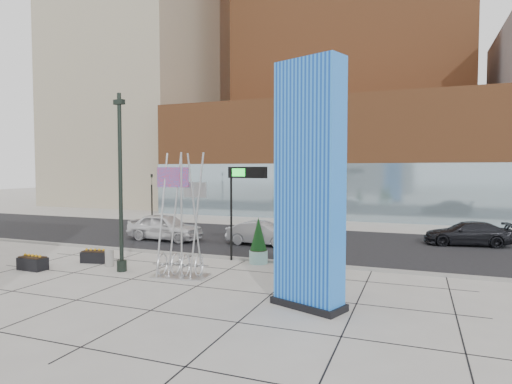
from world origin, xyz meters
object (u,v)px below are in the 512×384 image
(public_art_sculpture, at_px, (181,244))
(car_white_west, at_px, (165,227))
(overhead_street_sign, at_px, (246,180))
(concrete_bollard, at_px, (109,258))
(car_silver_mid, at_px, (262,234))
(lamp_post, at_px, (121,199))
(blue_pylon, at_px, (309,189))

(public_art_sculpture, height_order, car_white_west, public_art_sculpture)
(overhead_street_sign, distance_m, car_white_west, 8.72)
(concrete_bollard, bearing_deg, car_white_west, 102.87)
(car_silver_mid, bearing_deg, lamp_post, 160.81)
(lamp_post, xyz_separation_m, car_white_west, (-2.80, 7.74, -2.34))
(blue_pylon, distance_m, lamp_post, 9.06)
(public_art_sculpture, bearing_deg, lamp_post, 174.40)
(public_art_sculpture, bearing_deg, overhead_street_sign, 62.02)
(blue_pylon, height_order, concrete_bollard, blue_pylon)
(lamp_post, height_order, car_white_west, lamp_post)
(blue_pylon, bearing_deg, car_silver_mid, 139.08)
(concrete_bollard, bearing_deg, overhead_street_sign, 30.28)
(blue_pylon, distance_m, public_art_sculpture, 6.70)
(lamp_post, xyz_separation_m, public_art_sculpture, (2.93, 0.09, -1.81))
(car_white_west, bearing_deg, blue_pylon, -127.91)
(lamp_post, xyz_separation_m, overhead_street_sign, (4.34, 3.81, 0.77))
(public_art_sculpture, relative_size, car_white_west, 1.06)
(blue_pylon, xyz_separation_m, public_art_sculpture, (-5.91, 1.97, -2.47))
(car_silver_mid, bearing_deg, overhead_street_sign, -165.80)
(public_art_sculpture, height_order, overhead_street_sign, public_art_sculpture)
(overhead_street_sign, height_order, car_white_west, overhead_street_sign)
(overhead_street_sign, bearing_deg, public_art_sculpture, -96.90)
(lamp_post, distance_m, concrete_bollard, 3.08)
(car_white_west, xyz_separation_m, car_silver_mid, (6.35, 0.49, -0.14))
(concrete_bollard, xyz_separation_m, car_white_west, (-1.63, 7.15, 0.45))
(lamp_post, xyz_separation_m, concrete_bollard, (-1.16, 0.59, -2.79))
(lamp_post, bearing_deg, car_silver_mid, 66.63)
(public_art_sculpture, xyz_separation_m, concrete_bollard, (-4.09, 0.51, -0.97))
(car_white_west, bearing_deg, lamp_post, -158.45)
(public_art_sculpture, distance_m, concrete_bollard, 4.24)
(public_art_sculpture, relative_size, car_silver_mid, 1.23)
(concrete_bollard, relative_size, car_silver_mid, 0.18)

